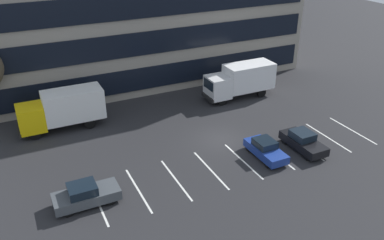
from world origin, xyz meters
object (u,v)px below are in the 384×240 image
sedan_navy (265,149)px  sedan_charcoal (86,195)px  box_truck_yellow (63,108)px  box_truck_white (241,79)px  sedan_black (303,141)px

sedan_navy → sedan_charcoal: 13.75m
sedan_navy → sedan_charcoal: size_ratio=0.92×
box_truck_yellow → sedan_charcoal: 11.39m
sedan_charcoal → box_truck_white: bearing=29.9°
sedan_black → sedan_charcoal: (-17.11, 0.62, 0.02)m
sedan_black → sedan_charcoal: 17.12m
box_truck_yellow → box_truck_white: bearing=-2.8°
sedan_black → sedan_charcoal: bearing=177.9°
box_truck_yellow → sedan_navy: size_ratio=1.89×
box_truck_white → sedan_black: (-1.05, -11.08, -1.22)m
box_truck_white → sedan_navy: bearing=-112.3°
box_truck_yellow → sedan_black: 20.33m
box_truck_yellow → sedan_charcoal: (-0.69, -11.31, -1.20)m
box_truck_yellow → sedan_black: bearing=-36.0°
sedan_charcoal → box_truck_yellow: bearing=86.5°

